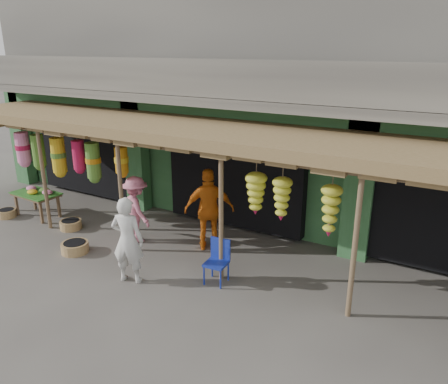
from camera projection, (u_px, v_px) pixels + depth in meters
The scene contains 11 objects.
ground at pixel (185, 262), 9.26m from camera, with size 80.00×80.00×0.00m, color #514C47.
building at pixel (282, 83), 12.17m from camera, with size 16.40×6.80×7.00m.
awning at pixel (197, 135), 9.17m from camera, with size 14.00×2.70×2.79m.
flower_table at pixel (37, 194), 11.58m from camera, with size 1.33×0.82×0.77m.
blue_chair at pixel (218, 258), 8.38m from camera, with size 0.44×0.45×0.86m.
basket_left at pixel (71, 225), 10.91m from camera, with size 0.53×0.53×0.22m, color olive.
basket_mid at pixel (75, 247), 9.67m from camera, with size 0.60×0.60×0.23m, color #9D6946.
basket_right at pixel (7, 213), 11.65m from camera, with size 0.47×0.47×0.21m, color #A27C4B.
person_front at pixel (128, 240), 8.25m from camera, with size 0.63×0.41×1.73m, color silver.
person_vendor at pixel (209, 210), 9.59m from camera, with size 1.09×0.46×1.87m, color orange.
person_shopper at pixel (136, 209), 10.05m from camera, with size 1.01×0.58×1.56m, color #D8728C.
Camera 1 is at (4.88, -6.77, 4.35)m, focal length 35.00 mm.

